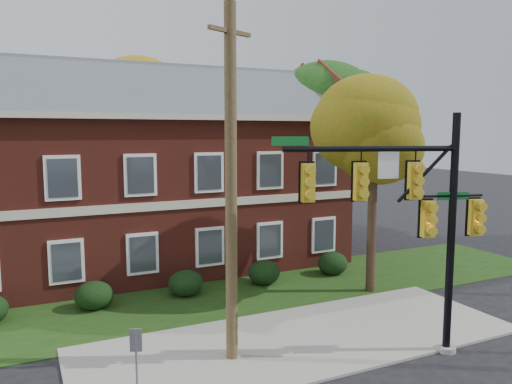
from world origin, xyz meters
name	(u,v)px	position (x,y,z in m)	size (l,w,h in m)	color
ground	(320,353)	(0.00, 0.00, 0.00)	(120.00, 120.00, 0.00)	black
sidewalk	(302,339)	(0.00, 1.00, 0.04)	(14.00, 5.00, 0.08)	gray
grass_strip	(239,294)	(0.00, 6.00, 0.02)	(30.00, 6.00, 0.04)	#193811
apartment_building	(151,164)	(-2.00, 11.95, 4.99)	(18.80, 8.80, 9.74)	maroon
hedge_left	(94,296)	(-5.50, 6.70, 0.53)	(1.40, 1.26, 1.05)	black
hedge_center	(186,283)	(-2.00, 6.70, 0.53)	(1.40, 1.26, 1.05)	black
hedge_right	(264,273)	(1.50, 6.70, 0.53)	(1.40, 1.26, 1.05)	black
hedge_far_right	(333,263)	(5.00, 6.70, 0.53)	(1.40, 1.26, 1.05)	black
tree_near_right	(381,128)	(5.22, 3.87, 6.67)	(4.50, 4.25, 8.58)	black
tree_right_rear	(337,104)	(9.31, 12.81, 8.12)	(6.30, 5.95, 10.62)	black
tree_far_rear	(141,94)	(-0.66, 19.79, 8.84)	(6.84, 6.46, 11.52)	black
traffic_signal	(412,208)	(2.26, -1.16, 4.37)	(6.13, 1.84, 7.05)	gray
utility_pole	(231,186)	(-2.50, 0.73, 5.04)	(1.46, 0.71, 9.93)	#493A22
sign_post	(136,355)	(-5.50, -0.66, 1.33)	(0.28, 0.14, 1.97)	slate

